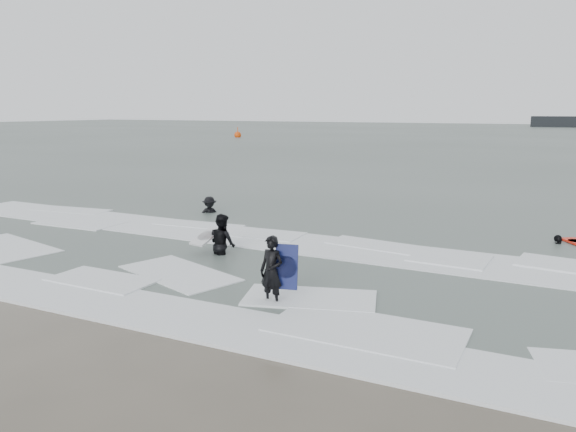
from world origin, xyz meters
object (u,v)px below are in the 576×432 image
at_px(surfer_right_near, 558,245).
at_px(surfer_centre, 272,305).
at_px(surfer_wading, 223,255).
at_px(surfer_breaker, 210,214).
at_px(buoy, 238,135).

bearing_deg(surfer_right_near, surfer_centre, 11.04).
distance_m(surfer_wading, surfer_breaker, 6.48).
bearing_deg(surfer_centre, surfer_breaker, 140.61).
height_order(surfer_wading, buoy, buoy).
bearing_deg(surfer_wading, surfer_centre, 162.68).
relative_size(surfer_wading, surfer_breaker, 1.12).
xyz_separation_m(surfer_centre, surfer_breaker, (-7.29, 8.15, 0.00)).
relative_size(surfer_wading, surfer_right_near, 1.18).
xyz_separation_m(surfer_centre, surfer_wading, (-3.28, 3.05, 0.00)).
height_order(surfer_wading, surfer_breaker, surfer_wading).
distance_m(surfer_centre, surfer_wading, 4.48).
height_order(surfer_centre, surfer_wading, surfer_wading).
height_order(surfer_centre, buoy, buoy).
relative_size(surfer_breaker, buoy, 0.95).
bearing_deg(buoy, surfer_breaker, -58.92).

